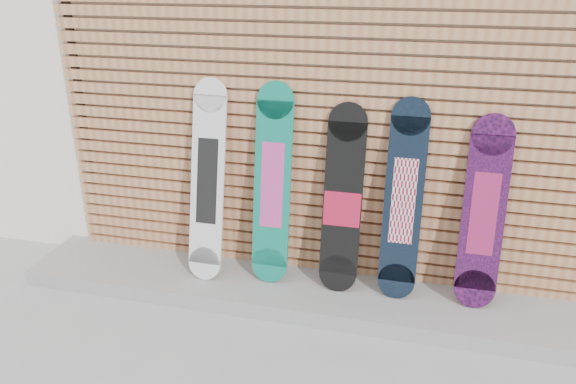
# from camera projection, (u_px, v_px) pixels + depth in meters

# --- Properties ---
(ground) EXTENTS (80.00, 80.00, 0.00)m
(ground) POSITION_uv_depth(u_px,v_px,m) (316.00, 360.00, 3.67)
(ground) COLOR #959598
(ground) RESTS_ON ground
(building) EXTENTS (12.00, 5.00, 3.60)m
(building) POSITION_uv_depth(u_px,v_px,m) (430.00, 23.00, 6.01)
(building) COLOR silver
(building) RESTS_ON ground
(concrete_step) EXTENTS (4.60, 0.70, 0.12)m
(concrete_step) POSITION_uv_depth(u_px,v_px,m) (315.00, 293.00, 4.29)
(concrete_step) COLOR gray
(concrete_step) RESTS_ON ground
(slat_wall) EXTENTS (4.26, 0.08, 2.29)m
(slat_wall) POSITION_uv_depth(u_px,v_px,m) (326.00, 139.00, 4.12)
(slat_wall) COLOR #A76B45
(slat_wall) RESTS_ON ground
(snowboard_0) EXTENTS (0.26, 0.38, 1.51)m
(snowboard_0) POSITION_uv_depth(u_px,v_px,m) (208.00, 181.00, 4.24)
(snowboard_0) COLOR silver
(snowboard_0) RESTS_ON concrete_step
(snowboard_1) EXTENTS (0.28, 0.30, 1.51)m
(snowboard_1) POSITION_uv_depth(u_px,v_px,m) (272.00, 185.00, 4.17)
(snowboard_1) COLOR #0B6F59
(snowboard_1) RESTS_ON concrete_step
(snowboard_2) EXTENTS (0.28, 0.30, 1.39)m
(snowboard_2) POSITION_uv_depth(u_px,v_px,m) (343.00, 201.00, 4.08)
(snowboard_2) COLOR black
(snowboard_2) RESTS_ON concrete_step
(snowboard_3) EXTENTS (0.27, 0.28, 1.45)m
(snowboard_3) POSITION_uv_depth(u_px,v_px,m) (403.00, 201.00, 3.97)
(snowboard_3) COLOR black
(snowboard_3) RESTS_ON concrete_step
(snowboard_4) EXTENTS (0.29, 0.27, 1.37)m
(snowboard_4) POSITION_uv_depth(u_px,v_px,m) (483.00, 214.00, 3.87)
(snowboard_4) COLOR black
(snowboard_4) RESTS_ON concrete_step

